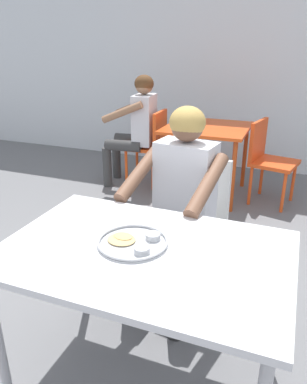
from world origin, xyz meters
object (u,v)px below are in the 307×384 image
thali_tray (134,242)px  chair_red_left (151,142)px  table_background_red (207,135)px  patron_background (137,122)px  chair_red_right (267,156)px  chair_foreground (192,215)px  table_foreground (145,265)px  diner_foreground (179,195)px

thali_tray → chair_red_left: (-0.92, 2.49, -0.26)m
table_background_red → patron_background: size_ratio=0.69×
chair_red_right → patron_background: 1.43m
chair_foreground → table_background_red: 1.61m
chair_foreground → chair_red_left: bearing=120.1°
chair_foreground → table_background_red: (-0.29, 1.57, 0.16)m
chair_foreground → table_foreground: bearing=-87.1°
patron_background → thali_tray: bearing=-66.4°
thali_tray → chair_red_left: bearing=110.3°
diner_foreground → chair_red_right: bearing=79.0°
chair_foreground → chair_red_right: 1.62m
chair_foreground → chair_red_left: 1.87m
chair_foreground → diner_foreground: (-0.02, -0.22, 0.23)m
table_foreground → diner_foreground: (-0.07, 0.68, 0.05)m
table_foreground → chair_red_left: 2.70m
thali_tray → patron_background: size_ratio=0.25×
thali_tray → diner_foreground: 0.66m
thali_tray → chair_red_left: size_ratio=0.35×
diner_foreground → table_background_red: size_ratio=1.44×
table_foreground → chair_foreground: size_ratio=1.38×
thali_tray → patron_background: bearing=113.6°
table_background_red → chair_red_left: size_ratio=0.99×
thali_tray → chair_red_right: chair_red_right is taller
chair_red_left → chair_foreground: bearing=-59.9°
chair_foreground → diner_foreground: diner_foreground is taller
thali_tray → chair_red_right: (0.34, 2.47, -0.28)m
diner_foreground → table_background_red: 1.82m
chair_foreground → table_background_red: chair_foreground is taller
diner_foreground → chair_red_left: size_ratio=1.43×
thali_tray → diner_foreground: (-0.01, 0.66, -0.04)m
thali_tray → chair_foreground: 0.92m
table_foreground → thali_tray: 0.11m
thali_tray → table_background_red: (-0.28, 2.45, -0.11)m
table_foreground → chair_red_left: chair_red_left is taller
chair_foreground → patron_background: (-1.08, 1.56, 0.24)m
chair_red_left → patron_background: size_ratio=0.69×
chair_foreground → diner_foreground: bearing=-96.0°
table_foreground → thali_tray: (-0.06, 0.02, 0.09)m
diner_foreground → patron_background: bearing=120.7°
table_foreground → chair_red_right: chair_red_right is taller
thali_tray → patron_background: 2.67m
table_background_red → chair_red_left: (-0.64, 0.04, -0.15)m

